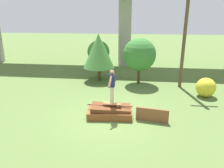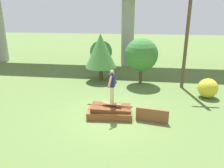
{
  "view_description": "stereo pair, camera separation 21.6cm",
  "coord_description": "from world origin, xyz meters",
  "px_view_note": "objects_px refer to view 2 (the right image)",
  "views": [
    {
      "loc": [
        1.14,
        -8.91,
        4.49
      ],
      "look_at": [
        0.1,
        -0.01,
        1.55
      ],
      "focal_mm": 35.0,
      "sensor_mm": 36.0,
      "label": 1
    },
    {
      "loc": [
        1.35,
        -8.88,
        4.49
      ],
      "look_at": [
        0.1,
        -0.01,
        1.55
      ],
      "focal_mm": 35.0,
      "sensor_mm": 36.0,
      "label": 2
    }
  ],
  "objects_px": {
    "tree_behind_left": "(101,52)",
    "tree_mid_back": "(101,51)",
    "utility_pole": "(188,25)",
    "bush_yellow_flowering": "(208,88)",
    "tree_behind_right": "(141,55)",
    "skater": "(112,85)",
    "skateboard": "(112,104)"
  },
  "relations": [
    {
      "from": "tree_behind_left",
      "to": "tree_mid_back",
      "type": "height_order",
      "value": "tree_mid_back"
    },
    {
      "from": "utility_pole",
      "to": "tree_mid_back",
      "type": "bearing_deg",
      "value": 172.09
    },
    {
      "from": "tree_mid_back",
      "to": "bush_yellow_flowering",
      "type": "xyz_separation_m",
      "value": [
        6.41,
        -2.28,
        -1.53
      ]
    },
    {
      "from": "tree_behind_right",
      "to": "tree_mid_back",
      "type": "xyz_separation_m",
      "value": [
        -2.7,
        0.36,
        0.13
      ]
    },
    {
      "from": "skater",
      "to": "tree_behind_right",
      "type": "bearing_deg",
      "value": 76.73
    },
    {
      "from": "utility_pole",
      "to": "bush_yellow_flowering",
      "type": "bearing_deg",
      "value": -54.34
    },
    {
      "from": "tree_behind_right",
      "to": "skateboard",
      "type": "bearing_deg",
      "value": -103.27
    },
    {
      "from": "utility_pole",
      "to": "tree_behind_left",
      "type": "distance_m",
      "value": 7.31
    },
    {
      "from": "utility_pole",
      "to": "tree_mid_back",
      "type": "height_order",
      "value": "utility_pole"
    },
    {
      "from": "utility_pole",
      "to": "skateboard",
      "type": "bearing_deg",
      "value": -129.25
    },
    {
      "from": "skater",
      "to": "tree_mid_back",
      "type": "xyz_separation_m",
      "value": [
        -1.52,
        5.36,
        0.54
      ]
    },
    {
      "from": "tree_mid_back",
      "to": "tree_behind_left",
      "type": "bearing_deg",
      "value": 100.4
    },
    {
      "from": "utility_pole",
      "to": "tree_behind_right",
      "type": "height_order",
      "value": "utility_pole"
    },
    {
      "from": "skateboard",
      "to": "utility_pole",
      "type": "relative_size",
      "value": 0.12
    },
    {
      "from": "tree_behind_right",
      "to": "tree_mid_back",
      "type": "bearing_deg",
      "value": 172.4
    },
    {
      "from": "skater",
      "to": "bush_yellow_flowering",
      "type": "distance_m",
      "value": 5.86
    },
    {
      "from": "tree_behind_right",
      "to": "bush_yellow_flowering",
      "type": "distance_m",
      "value": 4.41
    },
    {
      "from": "skateboard",
      "to": "bush_yellow_flowering",
      "type": "relative_size",
      "value": 0.8
    },
    {
      "from": "tree_behind_right",
      "to": "bush_yellow_flowering",
      "type": "relative_size",
      "value": 2.79
    },
    {
      "from": "skater",
      "to": "utility_pole",
      "type": "xyz_separation_m",
      "value": [
        3.78,
        4.63,
        2.29
      ]
    },
    {
      "from": "skater",
      "to": "tree_behind_right",
      "type": "relative_size",
      "value": 0.51
    },
    {
      "from": "tree_behind_left",
      "to": "tree_behind_right",
      "type": "height_order",
      "value": "tree_behind_right"
    },
    {
      "from": "skater",
      "to": "tree_mid_back",
      "type": "bearing_deg",
      "value": 105.83
    },
    {
      "from": "skater",
      "to": "tree_behind_left",
      "type": "xyz_separation_m",
      "value": [
        -2.07,
        8.34,
        -0.04
      ]
    },
    {
      "from": "utility_pole",
      "to": "tree_mid_back",
      "type": "relative_size",
      "value": 2.31
    },
    {
      "from": "skateboard",
      "to": "tree_behind_left",
      "type": "height_order",
      "value": "tree_behind_left"
    },
    {
      "from": "tree_behind_left",
      "to": "tree_behind_right",
      "type": "distance_m",
      "value": 4.67
    },
    {
      "from": "tree_mid_back",
      "to": "utility_pole",
      "type": "bearing_deg",
      "value": -7.91
    },
    {
      "from": "tree_behind_right",
      "to": "utility_pole",
      "type": "bearing_deg",
      "value": -8.22
    },
    {
      "from": "skateboard",
      "to": "tree_behind_left",
      "type": "relative_size",
      "value": 0.36
    },
    {
      "from": "utility_pole",
      "to": "tree_mid_back",
      "type": "distance_m",
      "value": 5.63
    },
    {
      "from": "skater",
      "to": "tree_mid_back",
      "type": "relative_size",
      "value": 0.48
    }
  ]
}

